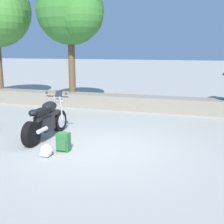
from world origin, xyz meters
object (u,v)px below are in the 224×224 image
Objects in this scene: motorcycle_black_centre at (47,120)px; rider_backpack at (63,141)px; rider_helmet at (46,150)px; leafy_tree_mid_left at (72,12)px.

motorcycle_black_centre reaches higher than rider_backpack.
rider_helmet is at bearing -115.64° from rider_backpack.
rider_helmet is (0.69, -1.25, -0.35)m from motorcycle_black_centre.
leafy_tree_mid_left is at bearing 112.34° from rider_backpack.
motorcycle_black_centre is at bearing 137.28° from rider_backpack.
motorcycle_black_centre reaches higher than rider_helmet.
leafy_tree_mid_left reaches higher than rider_helmet.
rider_helmet is (-0.20, -0.43, -0.11)m from rider_backpack.
motorcycle_black_centre is 1.24m from rider_backpack.
leafy_tree_mid_left is (-2.01, 5.81, 3.63)m from rider_helmet.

